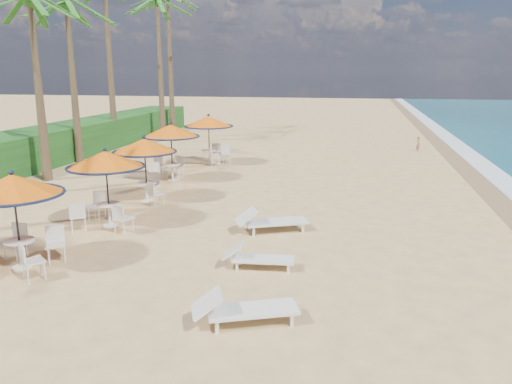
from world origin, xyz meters
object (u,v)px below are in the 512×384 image
station_2 (146,152)px  station_1 (104,169)px  lounger_far (269,220)px  station_3 (170,138)px  station_4 (210,128)px  station_0 (16,197)px  lounger_mid (256,257)px  lounger_near (242,308)px

station_2 → station_1: bearing=-89.4°
station_1 → lounger_far: 5.33m
station_3 → lounger_far: 8.58m
station_4 → lounger_far: size_ratio=1.16×
station_0 → station_3: station_3 is taller
station_3 → lounger_mid: bearing=-57.9°
station_4 → lounger_far: 11.70m
station_0 → lounger_far: bearing=36.0°
station_2 → lounger_mid: 7.91m
station_1 → station_2: bearing=90.6°
station_1 → station_3: size_ratio=0.96×
station_4 → station_3: bearing=-98.4°
station_2 → lounger_near: size_ratio=1.16×
station_3 → station_4: bearing=81.6°
station_3 → station_4: 4.19m
station_0 → lounger_far: station_0 is taller
station_2 → lounger_far: 6.01m
station_2 → station_4: (0.16, 7.75, 0.04)m
station_1 → lounger_mid: station_1 is taller
station_3 → station_0: bearing=-89.6°
station_4 → station_0: bearing=-92.1°
station_4 → lounger_near: station_4 is taller
station_2 → station_4: bearing=88.8°
station_3 → station_4: size_ratio=0.99×
station_0 → station_2: 6.75m
station_0 → station_1: (0.42, 3.57, 0.01)m
station_0 → lounger_mid: size_ratio=1.36×
station_1 → station_2: station_1 is taller
lounger_near → lounger_mid: size_ratio=1.17×
lounger_near → station_3: bearing=94.5°
station_4 → lounger_mid: (5.17, -13.38, -1.64)m
station_0 → station_2: (0.39, 6.73, 0.07)m
station_4 → lounger_far: station_4 is taller
station_2 → station_3: bearing=97.2°
lounger_near → station_1: bearing=114.4°
station_3 → station_4: station_4 is taller
lounger_mid → station_1: bearing=149.7°
station_0 → station_2: size_ratio=1.01×
station_0 → lounger_near: (6.02, -1.72, -1.48)m
station_0 → station_4: station_4 is taller
station_2 → station_4: station_4 is taller
lounger_far → station_1: bearing=160.0°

